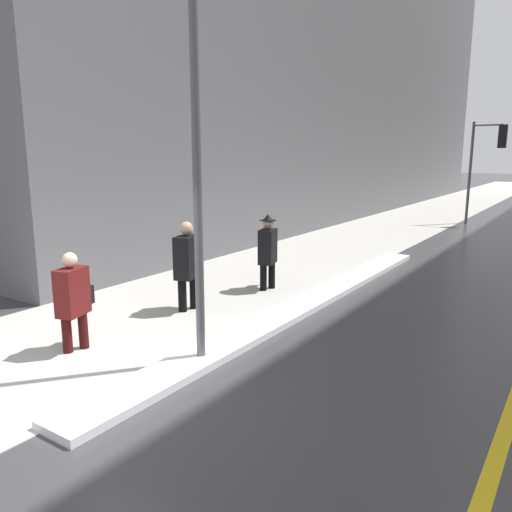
% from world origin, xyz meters
% --- Properties ---
extents(ground_plane, '(160.00, 160.00, 0.00)m').
position_xyz_m(ground_plane, '(0.00, 0.00, 0.00)').
color(ground_plane, '#38383A').
extents(sidewalk_slab, '(4.00, 80.00, 0.01)m').
position_xyz_m(sidewalk_slab, '(-2.00, 15.00, 0.01)').
color(sidewalk_slab, '#B2AFA8').
rests_on(sidewalk_slab, ground).
extents(snow_bank_curb, '(0.65, 10.91, 0.11)m').
position_xyz_m(snow_bank_curb, '(0.19, 4.82, 0.05)').
color(snow_bank_curb, white).
rests_on(snow_bank_curb, ground).
extents(lamp_post, '(0.28, 0.28, 5.23)m').
position_xyz_m(lamp_post, '(0.22, 1.70, 3.11)').
color(lamp_post, '#515156').
rests_on(lamp_post, ground).
extents(traffic_light_near, '(1.31, 0.32, 4.13)m').
position_xyz_m(traffic_light_near, '(0.93, 18.82, 2.99)').
color(traffic_light_near, '#515156').
rests_on(traffic_light_near, ground).
extents(pedestrian_in_glasses, '(0.40, 0.71, 1.48)m').
position_xyz_m(pedestrian_in_glasses, '(-1.58, 1.01, 0.82)').
color(pedestrian_in_glasses, '#340C0C').
rests_on(pedestrian_in_glasses, ground).
extents(pedestrian_nearside, '(0.45, 0.60, 1.66)m').
position_xyz_m(pedestrian_nearside, '(-1.50, 3.39, 0.92)').
color(pedestrian_nearside, black).
rests_on(pedestrian_nearside, ground).
extents(pedestrian_in_fedora, '(0.42, 0.74, 1.63)m').
position_xyz_m(pedestrian_in_fedora, '(-1.05, 5.43, 0.89)').
color(pedestrian_in_fedora, black).
rests_on(pedestrian_in_fedora, ground).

